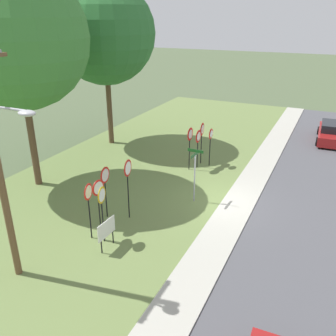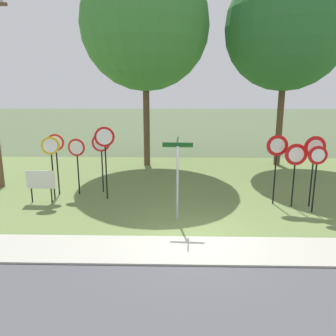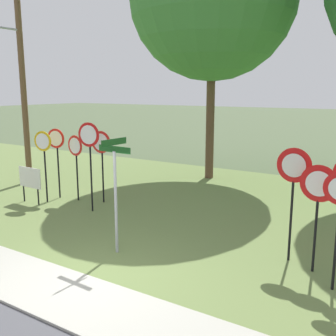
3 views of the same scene
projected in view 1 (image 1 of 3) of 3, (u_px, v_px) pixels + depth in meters
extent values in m
plane|color=#4C5B3D|center=(221.00, 203.00, 18.13)|extent=(160.00, 160.00, 0.00)
cube|color=#4C4C51|center=(324.00, 224.00, 16.25)|extent=(44.00, 6.40, 0.01)
cube|color=#ADAA9E|center=(237.00, 205.00, 17.81)|extent=(44.00, 1.60, 0.06)
cube|color=olive|center=(119.00, 181.00, 20.47)|extent=(44.00, 12.00, 0.04)
cylinder|color=black|center=(103.00, 218.00, 14.58)|extent=(0.06, 0.06, 2.19)
cylinder|color=gold|center=(102.00, 195.00, 14.16)|extent=(0.68, 0.15, 0.68)
cylinder|color=white|center=(102.00, 195.00, 14.15)|extent=(0.53, 0.11, 0.53)
cylinder|color=black|center=(106.00, 196.00, 16.40)|extent=(0.06, 0.06, 2.17)
cylinder|color=red|center=(105.00, 175.00, 15.99)|extent=(0.75, 0.09, 0.75)
cylinder|color=white|center=(105.00, 175.00, 15.98)|extent=(0.58, 0.06, 0.59)
cylinder|color=black|center=(90.00, 215.00, 14.79)|extent=(0.06, 0.06, 2.22)
cylinder|color=red|center=(88.00, 192.00, 14.36)|extent=(0.68, 0.16, 0.69)
cylinder|color=white|center=(89.00, 192.00, 14.35)|extent=(0.53, 0.11, 0.54)
cylinder|color=black|center=(99.00, 208.00, 15.54)|extent=(0.06, 0.06, 2.01)
cylinder|color=red|center=(98.00, 188.00, 15.16)|extent=(0.71, 0.10, 0.71)
cylinder|color=white|center=(98.00, 188.00, 15.15)|extent=(0.55, 0.06, 0.55)
cylinder|color=black|center=(128.00, 193.00, 16.26)|extent=(0.06, 0.06, 2.54)
cylinder|color=red|center=(128.00, 168.00, 15.77)|extent=(0.76, 0.13, 0.76)
cylinder|color=white|center=(128.00, 168.00, 15.77)|extent=(0.59, 0.09, 0.59)
cylinder|color=black|center=(197.00, 151.00, 21.92)|extent=(0.06, 0.06, 2.03)
cone|color=red|center=(199.00, 136.00, 21.54)|extent=(0.79, 0.07, 0.79)
cone|color=white|center=(199.00, 136.00, 21.53)|extent=(0.54, 0.04, 0.54)
cylinder|color=black|center=(201.00, 146.00, 22.41)|extent=(0.06, 0.06, 2.30)
cone|color=red|center=(202.00, 129.00, 21.97)|extent=(0.80, 0.06, 0.80)
cone|color=silver|center=(203.00, 129.00, 21.96)|extent=(0.54, 0.04, 0.54)
cylinder|color=black|center=(210.00, 149.00, 22.09)|extent=(0.06, 0.06, 2.11)
cone|color=red|center=(211.00, 134.00, 21.69)|extent=(0.65, 0.06, 0.65)
cone|color=white|center=(212.00, 134.00, 21.68)|extent=(0.44, 0.04, 0.44)
cylinder|color=black|center=(189.00, 151.00, 21.48)|extent=(0.06, 0.06, 2.31)
cone|color=red|center=(190.00, 134.00, 21.05)|extent=(0.78, 0.06, 0.78)
cone|color=silver|center=(191.00, 134.00, 21.04)|extent=(0.53, 0.04, 0.53)
cylinder|color=#9EA0A8|center=(195.00, 179.00, 17.75)|extent=(0.07, 0.07, 2.43)
cylinder|color=#9EA0A8|center=(195.00, 155.00, 17.27)|extent=(0.09, 0.09, 0.03)
cube|color=#19511E|center=(195.00, 154.00, 17.25)|extent=(0.96, 0.07, 0.15)
cube|color=#19511E|center=(195.00, 151.00, 17.18)|extent=(0.07, 0.82, 0.15)
cylinder|color=gray|center=(0.00, 51.00, 10.89)|extent=(0.09, 0.09, 0.10)
cylinder|color=#9EA0A8|center=(6.00, 108.00, 10.44)|extent=(0.08, 1.61, 0.08)
ellipsoid|color=#B7B7BC|center=(27.00, 113.00, 10.15)|extent=(0.40, 0.56, 0.18)
cylinder|color=black|center=(102.00, 247.00, 14.14)|extent=(0.05, 0.05, 0.55)
cylinder|color=black|center=(113.00, 237.00, 14.78)|extent=(0.05, 0.05, 0.55)
cube|color=white|center=(106.00, 229.00, 14.22)|extent=(1.10, 0.06, 0.70)
cylinder|color=brown|center=(31.00, 132.00, 18.96)|extent=(0.36, 0.36, 5.90)
sphere|color=#3D7F38|center=(16.00, 38.00, 17.13)|extent=(6.90, 6.90, 6.90)
cylinder|color=brown|center=(109.00, 103.00, 25.37)|extent=(0.36, 0.36, 5.84)
sphere|color=#2D6B33|center=(105.00, 33.00, 23.58)|extent=(6.64, 6.64, 6.64)
cube|color=maroon|center=(331.00, 135.00, 26.75)|extent=(4.69, 1.88, 0.68)
cube|color=black|center=(332.00, 126.00, 26.51)|extent=(2.37, 1.53, 0.56)
cylinder|color=black|center=(319.00, 130.00, 28.35)|extent=(0.61, 0.20, 0.60)
cylinder|color=black|center=(317.00, 141.00, 25.92)|extent=(0.61, 0.20, 0.60)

